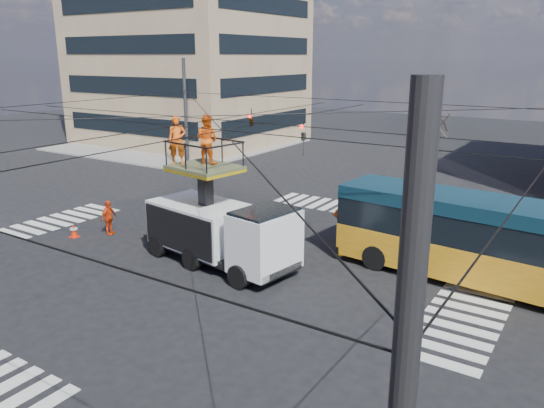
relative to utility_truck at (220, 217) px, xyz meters
The scene contains 10 objects.
ground 2.09m from the utility_truck, 158.18° to the left, with size 120.00×120.00×0.00m, color black.
sidewalk_nw 30.35m from the utility_truck, 135.47° to the left, with size 18.00×18.00×0.12m, color slate.
crosswalks 2.08m from the utility_truck, 158.18° to the left, with size 22.40×22.40×0.02m, color silver, non-canonical shape.
overhead_network 2.48m from the utility_truck, 136.02° to the left, with size 24.24×24.24×8.00m.
tree_a 14.67m from the utility_truck, 72.21° to the left, with size 2.00×2.00×6.00m.
utility_truck is the anchor object (origin of this frame).
city_bus 10.20m from the utility_truck, 20.90° to the left, with size 11.63×3.63×3.20m.
traffic_cone 8.02m from the utility_truck, behind, with size 0.36×0.36×0.62m, color #F7220A.
worker_ground 6.79m from the utility_truck, behind, with size 0.96×0.40×1.64m, color #ED3E0E.
flagger 5.22m from the utility_truck, 46.98° to the left, with size 1.27×0.73×1.96m, color #D3470D.
Camera 1 is at (13.19, -15.92, 8.13)m, focal length 35.00 mm.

